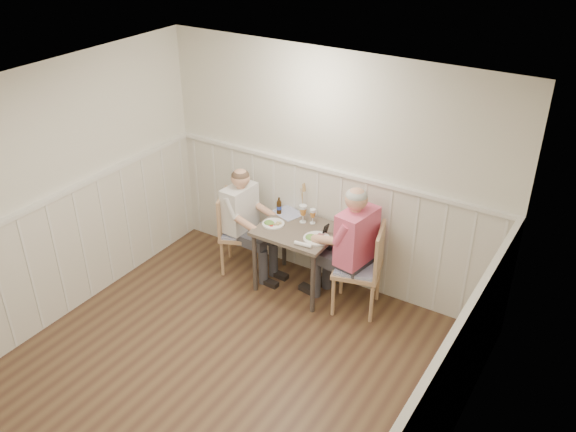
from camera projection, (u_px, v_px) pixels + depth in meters
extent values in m
plane|color=#462E1F|center=(206.00, 395.00, 5.41)|extent=(4.50, 4.50, 0.00)
cube|color=silver|center=(331.00, 171.00, 6.45)|extent=(4.00, 0.04, 2.60)
cube|color=silver|center=(29.00, 210.00, 5.70)|extent=(0.04, 4.50, 2.60)
cube|color=silver|center=(440.00, 369.00, 3.86)|extent=(0.04, 4.50, 2.60)
cube|color=white|center=(181.00, 117.00, 4.15)|extent=(4.00, 4.50, 0.02)
cube|color=silver|center=(328.00, 225.00, 6.75)|extent=(3.98, 0.03, 1.30)
cube|color=silver|center=(44.00, 268.00, 6.01)|extent=(0.03, 4.48, 1.30)
cube|color=silver|center=(330.00, 171.00, 6.42)|extent=(3.98, 0.06, 0.04)
cube|color=silver|center=(31.00, 209.00, 5.68)|extent=(0.06, 4.48, 0.04)
cube|color=silver|center=(436.00, 364.00, 3.86)|extent=(0.06, 4.48, 0.04)
cube|color=#4E443D|center=(298.00, 230.00, 6.50)|extent=(0.83, 0.70, 0.04)
cylinder|color=#3F3833|center=(255.00, 263.00, 6.62)|extent=(0.05, 0.05, 0.71)
cylinder|color=#3F3833|center=(284.00, 239.00, 7.07)|extent=(0.05, 0.05, 0.71)
cylinder|color=#3F3833|center=(313.00, 284.00, 6.29)|extent=(0.05, 0.05, 0.71)
cylinder|color=#3F3833|center=(340.00, 257.00, 6.73)|extent=(0.05, 0.05, 0.71)
cube|color=tan|center=(357.00, 269.00, 6.29)|extent=(0.57, 0.57, 0.04)
cube|color=#48559D|center=(357.00, 266.00, 6.28)|extent=(0.52, 0.52, 0.03)
cube|color=tan|center=(379.00, 251.00, 6.11)|extent=(0.15, 0.46, 0.49)
cylinder|color=tan|center=(371.00, 304.00, 6.20)|extent=(0.04, 0.04, 0.46)
cylinder|color=tan|center=(333.00, 297.00, 6.30)|extent=(0.04, 0.04, 0.46)
cylinder|color=tan|center=(378.00, 282.00, 6.53)|extent=(0.04, 0.04, 0.46)
cylinder|color=tan|center=(341.00, 276.00, 6.63)|extent=(0.04, 0.04, 0.46)
cube|color=tan|center=(241.00, 233.00, 6.97)|extent=(0.59, 0.59, 0.04)
cube|color=#48559D|center=(241.00, 231.00, 6.95)|extent=(0.53, 0.53, 0.03)
cube|color=tan|center=(223.00, 213.00, 6.87)|extent=(0.21, 0.42, 0.47)
cylinder|color=tan|center=(230.00, 241.00, 7.28)|extent=(0.04, 0.04, 0.44)
cylinder|color=tan|center=(261.00, 244.00, 7.23)|extent=(0.04, 0.04, 0.44)
cylinder|color=tan|center=(222.00, 259.00, 6.95)|extent=(0.04, 0.04, 0.44)
cylinder|color=tan|center=(255.00, 261.00, 6.90)|extent=(0.04, 0.04, 0.44)
cube|color=#3F3F47|center=(352.00, 288.00, 6.43)|extent=(0.52, 0.48, 0.47)
cube|color=#3F3F47|center=(337.00, 257.00, 6.40)|extent=(0.49, 0.44, 0.13)
cube|color=#F44E7C|center=(355.00, 236.00, 6.11)|extent=(0.32, 0.49, 0.57)
sphere|color=tan|center=(357.00, 199.00, 5.92)|extent=(0.23, 0.23, 0.23)
sphere|color=#A5A5A0|center=(358.00, 197.00, 5.90)|extent=(0.22, 0.22, 0.22)
cube|color=black|center=(326.00, 223.00, 6.33)|extent=(0.03, 0.07, 0.13)
cube|color=#3F3F47|center=(243.00, 253.00, 7.07)|extent=(0.44, 0.40, 0.43)
cube|color=#3F3F47|center=(255.00, 238.00, 6.84)|extent=(0.42, 0.37, 0.12)
cube|color=silver|center=(241.00, 208.00, 6.78)|extent=(0.25, 0.43, 0.52)
sphere|color=tan|center=(240.00, 178.00, 6.60)|extent=(0.21, 0.21, 0.21)
sphere|color=#4C3828|center=(240.00, 175.00, 6.59)|extent=(0.20, 0.20, 0.20)
cylinder|color=white|center=(317.00, 239.00, 6.29)|extent=(0.28, 0.28, 0.02)
ellipsoid|color=#3F722D|center=(312.00, 236.00, 6.27)|extent=(0.14, 0.12, 0.05)
sphere|color=tan|center=(323.00, 237.00, 6.26)|extent=(0.04, 0.04, 0.04)
cube|color=brown|center=(321.00, 235.00, 6.32)|extent=(0.08, 0.05, 0.01)
cylinder|color=white|center=(326.00, 236.00, 6.29)|extent=(0.06, 0.06, 0.03)
cylinder|color=white|center=(273.00, 224.00, 6.56)|extent=(0.24, 0.24, 0.02)
ellipsoid|color=#3F722D|center=(269.00, 221.00, 6.55)|extent=(0.12, 0.10, 0.04)
sphere|color=tan|center=(278.00, 223.00, 6.53)|extent=(0.03, 0.03, 0.03)
cylinder|color=silver|center=(313.00, 223.00, 6.59)|extent=(0.06, 0.06, 0.01)
cylinder|color=silver|center=(313.00, 220.00, 6.57)|extent=(0.01, 0.01, 0.08)
cone|color=gold|center=(313.00, 214.00, 6.54)|extent=(0.07, 0.07, 0.07)
cylinder|color=silver|center=(313.00, 211.00, 6.52)|extent=(0.07, 0.07, 0.03)
cylinder|color=silver|center=(303.00, 222.00, 6.61)|extent=(0.07, 0.07, 0.01)
cylinder|color=silver|center=(303.00, 218.00, 6.59)|extent=(0.01, 0.01, 0.09)
cone|color=gold|center=(303.00, 212.00, 6.55)|extent=(0.08, 0.08, 0.08)
cylinder|color=silver|center=(303.00, 207.00, 6.52)|extent=(0.08, 0.08, 0.03)
cylinder|color=black|center=(279.00, 208.00, 6.74)|extent=(0.05, 0.05, 0.14)
cone|color=black|center=(279.00, 201.00, 6.70)|extent=(0.05, 0.05, 0.03)
cylinder|color=black|center=(279.00, 199.00, 6.69)|extent=(0.02, 0.02, 0.03)
cylinder|color=#223A9D|center=(279.00, 208.00, 6.74)|extent=(0.06, 0.06, 0.04)
cylinder|color=white|center=(303.00, 244.00, 6.17)|extent=(0.19, 0.06, 0.04)
cylinder|color=silver|center=(301.00, 210.00, 6.75)|extent=(0.05, 0.05, 0.09)
cylinder|color=tan|center=(301.00, 199.00, 6.68)|extent=(0.03, 0.03, 0.28)
cone|color=tan|center=(302.00, 185.00, 6.60)|extent=(0.04, 0.04, 0.10)
cube|color=#48559D|center=(288.00, 213.00, 6.79)|extent=(0.37, 0.33, 0.01)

